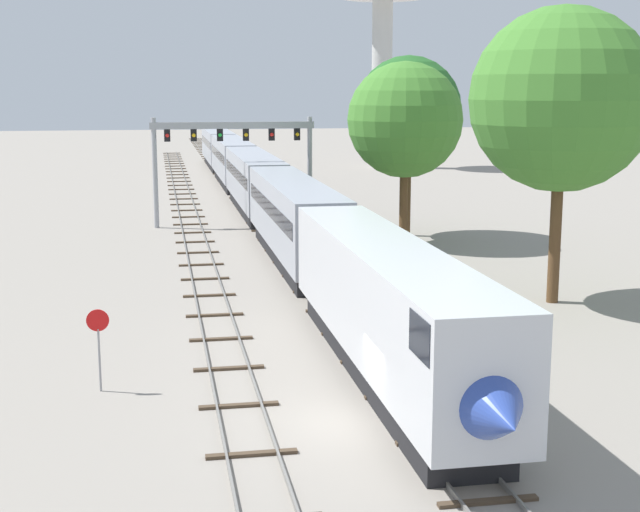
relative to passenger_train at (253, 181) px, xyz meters
The scene contains 9 objects.
ground_plane 48.62m from the passenger_train, 92.36° to the right, with size 400.00×400.00×0.00m, color gray.
track_main 11.77m from the passenger_train, 90.00° to the left, with size 2.60×200.00×0.16m.
track_near 10.45m from the passenger_train, 122.87° to the right, with size 2.60×160.00×0.16m.
passenger_train is the anchor object (origin of this frame).
signal_gantry 8.45m from the passenger_train, 106.86° to the right, with size 12.10×0.49×8.07m.
stop_sign 45.24m from the passenger_train, 102.77° to the right, with size 0.76×0.08×2.88m.
trackside_tree_left 17.99m from the passenger_train, 57.11° to the right, with size 7.23×7.23×12.38m.
trackside_tree_mid 36.98m from the passenger_train, 72.77° to the right, with size 8.62×8.62×13.97m.
trackside_tree_right 20.15m from the passenger_train, 65.61° to the right, with size 7.47×7.47×11.89m.
Camera 1 is at (-5.87, -25.86, 10.22)m, focal length 50.56 mm.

